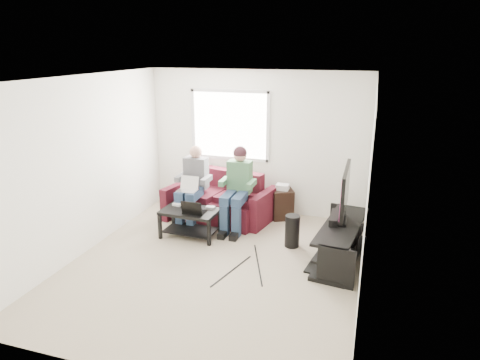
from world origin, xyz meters
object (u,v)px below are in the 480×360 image
subwoofer (292,231)px  end_table (282,203)px  sofa (221,202)px  coffee_table (190,217)px  tv (345,192)px  tv_stand (341,243)px

subwoofer → end_table: size_ratio=0.80×
sofa → end_table: size_ratio=3.06×
coffee_table → end_table: size_ratio=1.46×
coffee_table → sofa: bearing=75.4°
tv → tv_stand: bearing=-88.5°
coffee_table → subwoofer: (1.66, 0.11, -0.08)m
coffee_table → tv_stand: (2.41, -0.08, -0.09)m
subwoofer → tv_stand: bearing=-14.3°
sofa → subwoofer: size_ratio=3.83×
tv → sofa: bearing=158.9°
sofa → tv_stand: bearing=-23.3°
end_table → coffee_table: bearing=-136.6°
coffee_table → tv_stand: tv_stand is taller
sofa → tv: size_ratio=1.78×
sofa → subwoofer: sofa is taller
coffee_table → tv_stand: bearing=-1.9°
subwoofer → coffee_table: bearing=-176.2°
coffee_table → tv: bearing=0.5°
tv → subwoofer: tv is taller
coffee_table → subwoofer: size_ratio=1.82×
tv_stand → tv: 0.77m
sofa → tv: bearing=-21.1°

